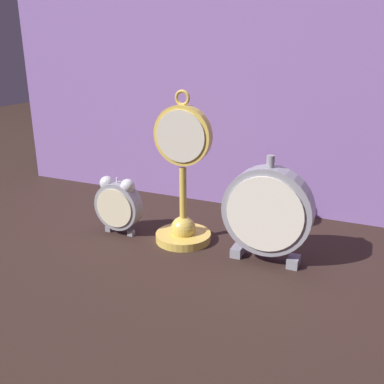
{
  "coord_description": "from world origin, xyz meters",
  "views": [
    {
      "loc": [
        0.32,
        -0.63,
        0.37
      ],
      "look_at": [
        0.0,
        0.08,
        0.11
      ],
      "focal_mm": 40.0,
      "sensor_mm": 36.0,
      "label": 1
    }
  ],
  "objects": [
    {
      "name": "ground_plane",
      "position": [
        0.0,
        0.0,
        0.0
      ],
      "size": [
        4.0,
        4.0,
        0.0
      ],
      "primitive_type": "plane",
      "color": "black"
    },
    {
      "name": "fabric_backdrop_drape",
      "position": [
        0.0,
        0.33,
        0.36
      ],
      "size": [
        1.24,
        0.01,
        0.71
      ],
      "primitive_type": "cube",
      "color": "#8460A8",
      "rests_on": "ground_plane"
    },
    {
      "name": "pocket_watch_on_stand",
      "position": [
        -0.02,
        0.08,
        0.11
      ],
      "size": [
        0.11,
        0.11,
        0.3
      ],
      "color": "gold",
      "rests_on": "ground_plane"
    },
    {
      "name": "alarm_clock_twin_bell",
      "position": [
        -0.16,
        0.06,
        0.07
      ],
      "size": [
        0.1,
        0.03,
        0.12
      ],
      "color": "gray",
      "rests_on": "ground_plane"
    },
    {
      "name": "mantel_clock_silver",
      "position": [
        0.15,
        0.06,
        0.1
      ],
      "size": [
        0.16,
        0.04,
        0.2
      ],
      "color": "gray",
      "rests_on": "ground_plane"
    }
  ]
}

